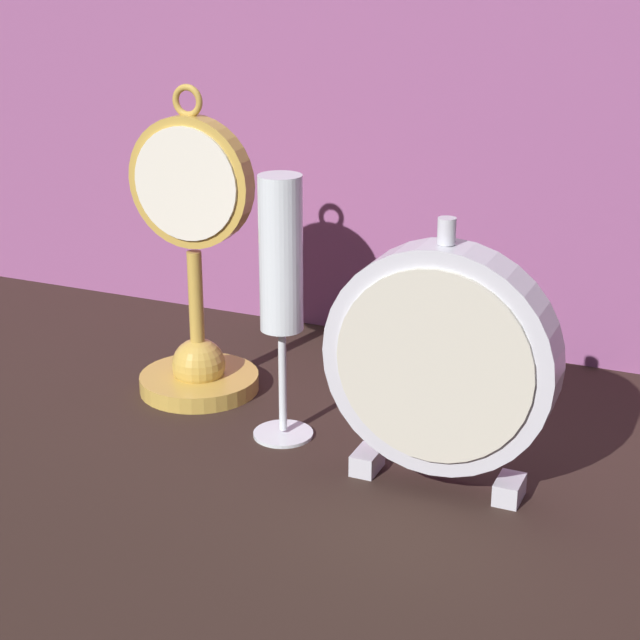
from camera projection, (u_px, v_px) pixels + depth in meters
name	position (u px, v px, depth m)	size (l,w,h in m)	color
ground_plane	(282.00, 466.00, 0.89)	(4.00, 4.00, 0.00)	black
fabric_backdrop_drape	(418.00, 74.00, 1.07)	(1.67, 0.01, 0.57)	#8E4C7F
pocket_watch_on_stand	(195.00, 287.00, 1.00)	(0.12, 0.12, 0.29)	gold
mantel_clock_silver	(441.00, 361.00, 0.82)	(0.18, 0.04, 0.22)	silver
champagne_flute	(281.00, 275.00, 0.89)	(0.05, 0.05, 0.23)	silver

